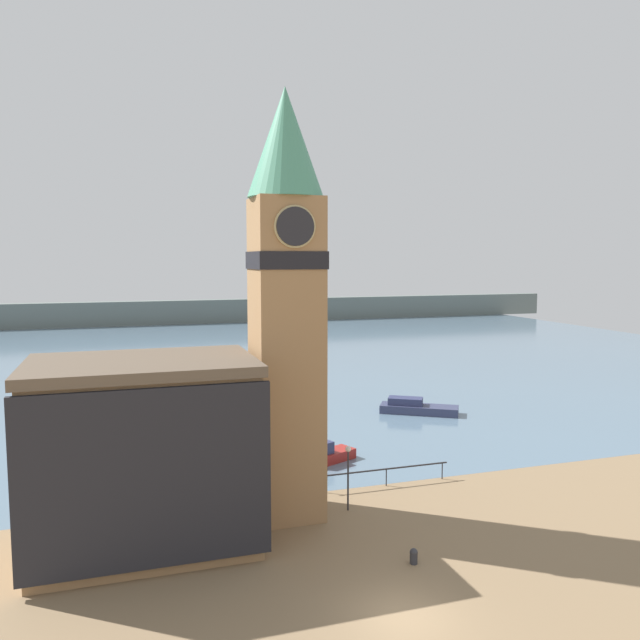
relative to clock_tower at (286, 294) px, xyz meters
name	(u,v)px	position (x,y,z in m)	size (l,w,h in m)	color
ground_plane	(404,617)	(1.80, -10.77, -11.97)	(160.00, 160.00, 0.00)	#846B4C
water	(193,351)	(1.80, 62.52, -11.97)	(160.00, 120.00, 0.00)	slate
far_shoreline	(171,312)	(1.80, 102.52, -9.47)	(180.00, 3.00, 5.00)	slate
pier_railing	(386,471)	(6.83, 2.27, -11.04)	(8.23, 0.08, 1.09)	#232328
clock_tower	(286,294)	(0.00, 0.00, 0.00)	(3.95, 3.95, 22.51)	#9E754C
pier_building	(144,453)	(-7.39, -1.37, -7.43)	(10.65, 7.42, 9.04)	#9E754C
boat_near	(325,455)	(4.66, 7.55, -11.43)	(4.31, 3.02, 1.48)	maroon
boat_far	(416,408)	(16.64, 17.90, -11.46)	(6.90, 5.33, 1.38)	#333856
mooring_bollard_near	(414,556)	(4.06, -7.06, -11.59)	(0.37, 0.37, 0.72)	#2D2D33
lamp_post	(348,465)	(3.31, -0.49, -9.42)	(0.32, 0.32, 3.62)	#2D2D33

